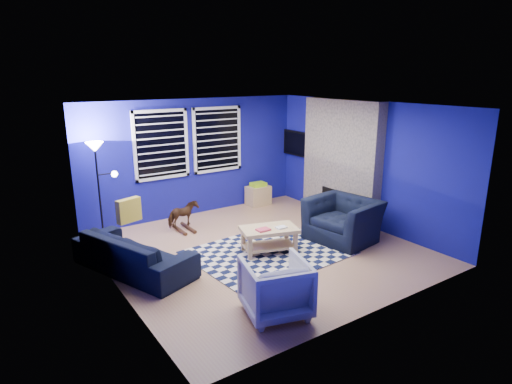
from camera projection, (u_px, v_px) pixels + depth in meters
floor at (260, 250)px, 7.53m from camera, size 5.00×5.00×0.00m
ceiling at (261, 106)px, 6.86m from camera, size 5.00×5.00×0.00m
wall_back at (195, 158)px, 9.19m from camera, size 5.00×0.00×5.00m
wall_left at (111, 206)px, 5.85m from camera, size 0.00×5.00×5.00m
wall_right at (363, 164)px, 8.54m from camera, size 0.00×5.00×5.00m
fireplace at (340, 163)px, 8.88m from camera, size 0.65×2.00×2.50m
window_left at (161, 145)px, 8.66m from camera, size 1.17×0.06×1.42m
window_right at (218, 140)px, 9.36m from camera, size 1.17×0.06×1.42m
tv at (298, 144)px, 10.07m from camera, size 0.07×1.00×0.58m
rug at (268, 253)px, 7.39m from camera, size 2.64×2.18×0.02m
sofa at (134, 252)px, 6.67m from camera, size 2.24×1.50×0.61m
armchair_big at (343, 220)px, 7.88m from camera, size 1.35×1.23×0.78m
armchair_bent at (275, 287)px, 5.44m from camera, size 0.98×1.00×0.74m
rocking_horse at (183, 215)px, 8.38m from camera, size 0.36×0.64×0.51m
coffee_table at (269, 235)px, 7.32m from camera, size 1.07×0.81×0.48m
cabinet at (258, 195)px, 10.07m from camera, size 0.55×0.38×0.54m
floor_lamp at (97, 161)px, 7.62m from camera, size 0.50×0.31×1.83m
throw_pillow at (129, 210)px, 7.08m from camera, size 0.44×0.24×0.40m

